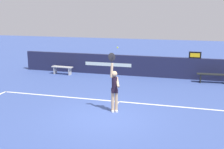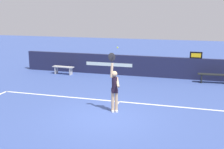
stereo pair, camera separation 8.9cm
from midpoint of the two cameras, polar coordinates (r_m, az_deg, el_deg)
The scene contains 8 objects.
ground_plane at distance 11.00m, azimuth -0.90°, elevation -8.47°, with size 60.00×60.00×0.00m, color #3B5196.
court_lines at distance 10.13m, azimuth -2.54°, elevation -10.39°, with size 11.85×5.91×0.00m.
back_wall at distance 17.53m, azimuth 5.88°, elevation 1.71°, with size 15.45×0.25×1.27m.
speed_display at distance 17.13m, azimuth 16.74°, elevation 3.77°, with size 0.70×0.15×0.38m.
tennis_player at distance 11.22m, azimuth 0.72°, elevation -2.68°, with size 0.52×0.47×2.42m.
tennis_ball at distance 10.68m, azimuth 1.35°, elevation 5.45°, with size 0.07×0.07×0.07m.
courtside_bench_near at distance 18.24m, azimuth -9.66°, elevation 1.22°, with size 1.42×0.47×0.51m.
courtside_bench_far at distance 16.76m, azimuth 20.07°, elevation -0.32°, with size 1.80×0.47×0.52m.
Camera 2 is at (3.03, -9.79, 4.00)m, focal length 45.32 mm.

